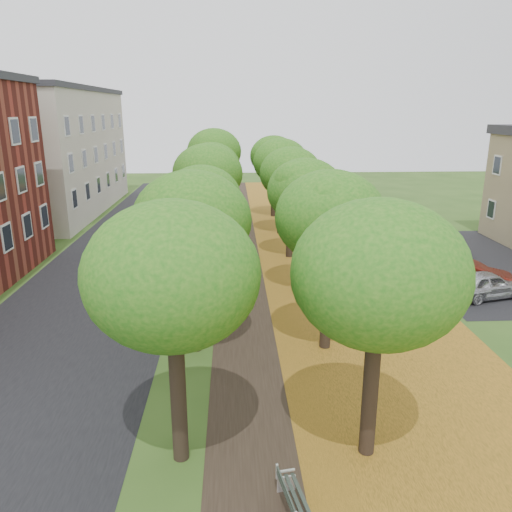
{
  "coord_description": "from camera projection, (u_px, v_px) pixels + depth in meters",
  "views": [
    {
      "loc": [
        -0.8,
        -10.9,
        8.59
      ],
      "look_at": [
        0.19,
        9.73,
        2.5
      ],
      "focal_mm": 35.0,
      "sensor_mm": 36.0,
      "label": 1
    }
  ],
  "objects": [
    {
      "name": "leaf_verge",
      "position": [
        338.0,
        271.0,
        27.51
      ],
      "size": [
        7.5,
        70.0,
        0.01
      ],
      "primitive_type": "cube",
      "color": "#AD7120",
      "rests_on": "ground"
    },
    {
      "name": "footpath",
      "position": [
        248.0,
        273.0,
        27.28
      ],
      "size": [
        3.2,
        70.0,
        0.01
      ],
      "primitive_type": "cube",
      "color": "black",
      "rests_on": "ground"
    },
    {
      "name": "tree_row_west",
      "position": [
        205.0,
        184.0,
        25.8
      ],
      "size": [
        3.98,
        33.98,
        6.58
      ],
      "color": "black",
      "rests_on": "ground"
    },
    {
      "name": "parking_lot",
      "position": [
        480.0,
        264.0,
        28.86
      ],
      "size": [
        9.0,
        16.0,
        0.01
      ],
      "primitive_type": "cube",
      "color": "black",
      "rests_on": "ground"
    },
    {
      "name": "building_cream",
      "position": [
        41.0,
        151.0,
        42.27
      ],
      "size": [
        10.3,
        20.3,
        10.4
      ],
      "color": "beige",
      "rests_on": "ground"
    },
    {
      "name": "ground",
      "position": [
        267.0,
        455.0,
        12.91
      ],
      "size": [
        120.0,
        120.0,
        0.0
      ],
      "primitive_type": "plane",
      "color": "#2D4C19",
      "rests_on": "ground"
    },
    {
      "name": "tree_row_east",
      "position": [
        297.0,
        184.0,
        26.03
      ],
      "size": [
        3.98,
        33.98,
        6.58
      ],
      "color": "black",
      "rests_on": "ground"
    },
    {
      "name": "car_grey",
      "position": [
        433.0,
        247.0,
        30.16
      ],
      "size": [
        4.5,
        2.69,
        1.22
      ],
      "primitive_type": "imported",
      "rotation": [
        0.0,
        0.0,
        1.82
      ],
      "color": "#2E2E33",
      "rests_on": "ground"
    },
    {
      "name": "bench",
      "position": [
        293.0,
        500.0,
        10.89
      ],
      "size": [
        0.74,
        1.64,
        0.75
      ],
      "rotation": [
        0.0,
        0.0,
        1.75
      ],
      "color": "#262F29",
      "rests_on": "ground"
    },
    {
      "name": "car_white",
      "position": [
        423.0,
        241.0,
        30.92
      ],
      "size": [
        5.47,
        3.09,
        1.44
      ],
      "primitive_type": "imported",
      "rotation": [
        0.0,
        0.0,
        1.43
      ],
      "color": "white",
      "rests_on": "ground"
    },
    {
      "name": "car_red",
      "position": [
        470.0,
        275.0,
        24.81
      ],
      "size": [
        4.34,
        2.8,
        1.35
      ],
      "primitive_type": "imported",
      "rotation": [
        0.0,
        0.0,
        1.21
      ],
      "color": "maroon",
      "rests_on": "ground"
    },
    {
      "name": "car_silver",
      "position": [
        487.0,
        284.0,
        23.5
      ],
      "size": [
        4.14,
        2.47,
        1.32
      ],
      "primitive_type": "imported",
      "rotation": [
        0.0,
        0.0,
        1.82
      ],
      "color": "#B1B1B6",
      "rests_on": "ground"
    },
    {
      "name": "street_asphalt",
      "position": [
        109.0,
        275.0,
        26.93
      ],
      "size": [
        8.0,
        70.0,
        0.01
      ],
      "primitive_type": "cube",
      "color": "black",
      "rests_on": "ground"
    }
  ]
}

